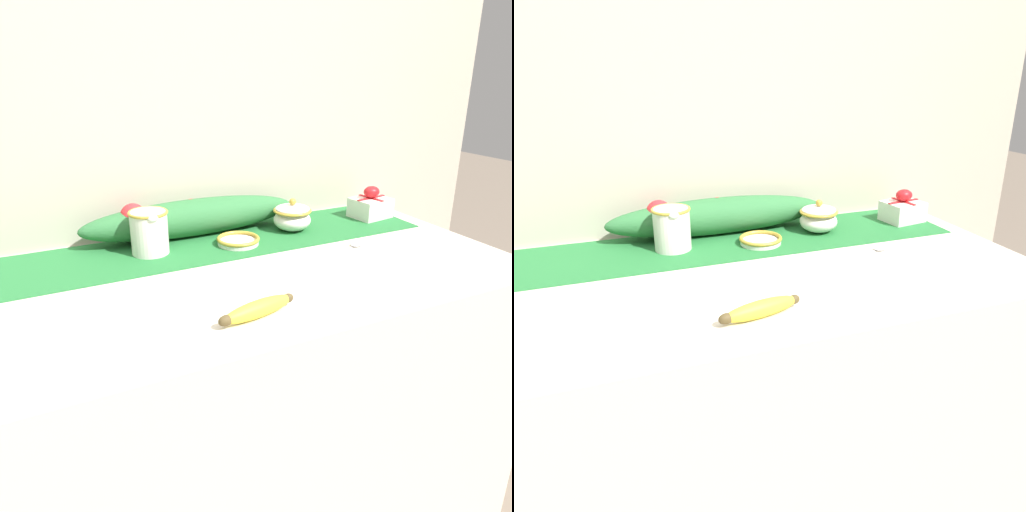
% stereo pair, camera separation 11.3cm
% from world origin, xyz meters
% --- Properties ---
extents(countertop, '(1.37, 0.69, 0.88)m').
position_xyz_m(countertop, '(0.00, 0.00, 0.44)').
color(countertop, beige).
rests_on(countertop, ground_plane).
extents(back_wall, '(2.17, 0.04, 2.40)m').
position_xyz_m(back_wall, '(0.00, 0.36, 1.20)').
color(back_wall, '#B7AD99').
rests_on(back_wall, ground_plane).
extents(table_runner, '(1.26, 0.27, 0.00)m').
position_xyz_m(table_runner, '(0.00, 0.20, 0.88)').
color(table_runner, '#236B33').
rests_on(table_runner, countertop).
extents(cream_pitcher, '(0.10, 0.12, 0.11)m').
position_xyz_m(cream_pitcher, '(-0.15, 0.20, 0.94)').
color(cream_pitcher, white).
rests_on(cream_pitcher, countertop).
extents(sugar_bowl, '(0.11, 0.11, 0.09)m').
position_xyz_m(sugar_bowl, '(0.27, 0.20, 0.92)').
color(sugar_bowl, white).
rests_on(sugar_bowl, countertop).
extents(small_dish, '(0.12, 0.12, 0.02)m').
position_xyz_m(small_dish, '(0.08, 0.16, 0.89)').
color(small_dish, white).
rests_on(small_dish, countertop).
extents(banana, '(0.18, 0.07, 0.03)m').
position_xyz_m(banana, '(-0.05, -0.23, 0.90)').
color(banana, yellow).
rests_on(banana, countertop).
extents(spoon, '(0.19, 0.03, 0.01)m').
position_xyz_m(spoon, '(0.35, 0.01, 0.88)').
color(spoon, silver).
rests_on(spoon, countertop).
extents(gift_box, '(0.13, 0.11, 0.10)m').
position_xyz_m(gift_box, '(0.56, 0.20, 0.92)').
color(gift_box, silver).
rests_on(gift_box, countertop).
extents(poinsettia_garland, '(0.62, 0.11, 0.11)m').
position_xyz_m(poinsettia_garland, '(-0.00, 0.28, 0.93)').
color(poinsettia_garland, '#2D6B38').
rests_on(poinsettia_garland, countertop).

